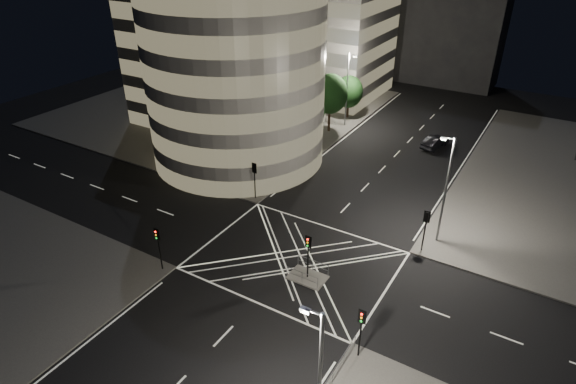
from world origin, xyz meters
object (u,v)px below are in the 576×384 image
Objects in this scene: traffic_signal_nl at (158,241)px; street_lamp_right_near at (319,382)px; street_lamp_right_far at (445,188)px; central_island at (307,277)px; traffic_signal_fl at (254,174)px; street_lamp_left_far at (347,88)px; street_lamp_left_near at (276,132)px; traffic_signal_nr at (361,324)px; traffic_signal_island at (308,249)px; traffic_signal_fr at (426,224)px; sedan at (435,142)px.

traffic_signal_nl is 19.78m from street_lamp_right_near.
street_lamp_right_far is (18.24, 15.80, 2.63)m from traffic_signal_nl.
traffic_signal_fl is (-10.80, 8.30, 2.84)m from central_island.
street_lamp_right_near is (18.87, -44.00, 0.00)m from street_lamp_left_far.
street_lamp_left_near is at bearing -90.00° from street_lamp_left_far.
street_lamp_left_far is at bearing 116.36° from traffic_signal_nr.
traffic_signal_fl is 23.36m from street_lamp_left_far.
traffic_signal_fr is at bearing 50.67° from traffic_signal_island.
sedan is (12.19, 22.53, -2.15)m from traffic_signal_fl.
sedan is at bearing 53.49° from street_lamp_left_near.
street_lamp_left_near reaches higher than central_island.
street_lamp_right_far is at bearing 73.89° from traffic_signal_fr.
street_lamp_right_near is at bearing -90.00° from street_lamp_right_far.
central_island is 0.30× the size of street_lamp_right_near.
street_lamp_right_near reaches higher than traffic_signal_island.
central_island is 0.75× the size of traffic_signal_nr.
traffic_signal_fl is at bearing -88.43° from street_lamp_left_far.
traffic_signal_island is 0.40× the size of street_lamp_left_far.
central_island is 0.75× the size of traffic_signal_nl.
traffic_signal_nl and traffic_signal_fr have the same top height.
street_lamp_left_far reaches higher than sedan.
traffic_signal_fl and traffic_signal_fr have the same top height.
street_lamp_right_near is at bearing -48.76° from traffic_signal_fl.
street_lamp_right_far reaches higher than central_island.
traffic_signal_nl is at bearing -88.06° from street_lamp_left_near.
traffic_signal_island is at bearing -37.54° from traffic_signal_fl.
traffic_signal_nl is 0.40× the size of street_lamp_right_near.
street_lamp_right_near reaches higher than traffic_signal_fr.
traffic_signal_nr is 0.86× the size of sedan.
sedan is (1.39, 30.83, 0.69)m from central_island.
central_island is 13.98m from street_lamp_right_far.
street_lamp_left_far is at bearing 90.99° from traffic_signal_nl.
traffic_signal_nr is at bearing -37.69° from traffic_signal_fl.
sedan is at bearing 98.51° from traffic_signal_nr.
street_lamp_left_far is at bearing 90.00° from street_lamp_left_near.
central_island is 0.75× the size of traffic_signal_fr.
street_lamp_right_far is at bearing 87.70° from traffic_signal_nr.
street_lamp_right_near is 2.15× the size of sedan.
traffic_signal_island is at bearing -129.33° from traffic_signal_fr.
central_island is 0.75× the size of traffic_signal_fl.
traffic_signal_fl is 13.62m from traffic_signal_island.
street_lamp_left_near is (-11.44, 13.50, 2.63)m from traffic_signal_island.
traffic_signal_nr is 26.32m from street_lamp_left_near.
central_island is at bearing -129.33° from traffic_signal_fr.
street_lamp_left_far is 28.23m from street_lamp_right_far.
traffic_signal_fr is at bearing 90.00° from traffic_signal_nr.
street_lamp_left_far is (-11.44, 31.50, 5.47)m from central_island.
traffic_signal_nr is 16.03m from street_lamp_right_far.
traffic_signal_fr and traffic_signal_island have the same top height.
traffic_signal_nr is 0.40× the size of street_lamp_left_far.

